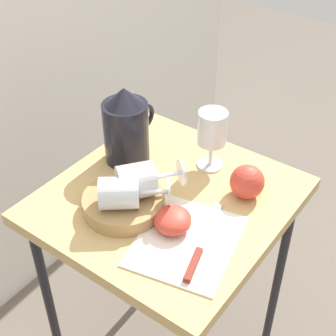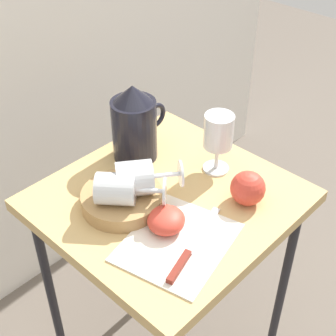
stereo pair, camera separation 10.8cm
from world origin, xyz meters
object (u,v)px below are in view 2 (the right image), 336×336
at_px(table, 168,217).
at_px(apple_half_right, 166,221).
at_px(pitcher, 135,129).
at_px(wine_glass_tipped_far, 118,189).
at_px(basket_tray, 122,199).
at_px(apple_half_left, 166,219).
at_px(wine_glass_upright, 218,134).
at_px(apple_whole, 248,188).
at_px(knife, 188,254).
at_px(wine_glass_tipped_near, 137,178).

relative_size(table, apple_half_right, 8.77).
height_order(table, pitcher, pitcher).
height_order(pitcher, apple_half_right, pitcher).
relative_size(wine_glass_tipped_far, apple_half_right, 1.98).
xyz_separation_m(basket_tray, apple_half_left, (0.02, -0.12, 0.01)).
bearing_deg(apple_half_right, wine_glass_upright, 13.44).
bearing_deg(apple_whole, knife, -176.35).
bearing_deg(wine_glass_upright, knife, -151.86).
height_order(wine_glass_upright, apple_whole, wine_glass_upright).
xyz_separation_m(apple_half_left, knife, (-0.03, -0.09, -0.02)).
bearing_deg(apple_half_left, wine_glass_tipped_near, 83.39).
bearing_deg(basket_tray, wine_glass_tipped_far, -143.31).
relative_size(basket_tray, apple_half_right, 2.31).
distance_m(wine_glass_upright, apple_half_right, 0.25).
relative_size(apple_half_right, knife, 0.34).
bearing_deg(table, apple_half_right, -138.77).
xyz_separation_m(table, wine_glass_tipped_near, (-0.07, 0.03, 0.14)).
relative_size(apple_half_left, apple_whole, 1.00).
relative_size(wine_glass_tipped_near, apple_whole, 1.98).
height_order(basket_tray, apple_half_left, apple_half_left).
height_order(table, basket_tray, basket_tray).
bearing_deg(basket_tray, wine_glass_tipped_near, -38.72).
xyz_separation_m(wine_glass_tipped_near, apple_half_left, (-0.01, -0.10, -0.05)).
bearing_deg(wine_glass_upright, table, 173.92).
bearing_deg(wine_glass_tipped_far, wine_glass_tipped_near, -6.12).
distance_m(table, apple_half_right, 0.14).
distance_m(apple_half_left, apple_whole, 0.20).
distance_m(apple_half_right, apple_whole, 0.20).
height_order(wine_glass_tipped_near, apple_whole, wine_glass_tipped_near).
height_order(pitcher, wine_glass_tipped_near, pitcher).
height_order(wine_glass_upright, wine_glass_tipped_near, wine_glass_upright).
relative_size(basket_tray, apple_whole, 2.31).
bearing_deg(basket_tray, knife, -93.85).
height_order(wine_glass_upright, wine_glass_tipped_far, wine_glass_upright).
xyz_separation_m(table, apple_half_right, (-0.08, -0.07, 0.09)).
bearing_deg(table, wine_glass_tipped_far, 162.95).
xyz_separation_m(wine_glass_upright, knife, (-0.26, -0.14, -0.09)).
bearing_deg(knife, pitcher, 62.95).
bearing_deg(wine_glass_tipped_far, table, -17.05).
xyz_separation_m(wine_glass_tipped_near, knife, (-0.04, -0.19, -0.07)).
bearing_deg(wine_glass_tipped_near, apple_half_left, -96.61).
bearing_deg(table, basket_tray, 151.09).
distance_m(wine_glass_tipped_near, knife, 0.20).
distance_m(wine_glass_tipped_near, wine_glass_tipped_far, 0.05).
bearing_deg(apple_half_right, apple_half_left, 30.91).
xyz_separation_m(apple_half_right, knife, (-0.02, -0.08, -0.02)).
xyz_separation_m(pitcher, wine_glass_upright, (0.10, -0.18, 0.02)).
bearing_deg(pitcher, apple_half_right, -120.35).
relative_size(apple_whole, knife, 0.34).
relative_size(wine_glass_upright, wine_glass_tipped_near, 0.98).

